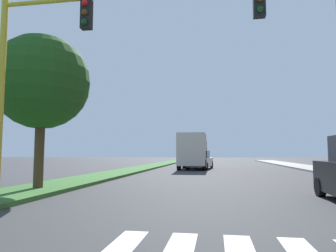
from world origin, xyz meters
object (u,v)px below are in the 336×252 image
tree_mid (42,82)px  truck_box_delivery (193,151)px  traffic_light_gantry (83,43)px  sedan_midblock (200,160)px

tree_mid → truck_box_delivery: 17.37m
traffic_light_gantry → truck_box_delivery: traffic_light_gantry is taller
truck_box_delivery → traffic_light_gantry: bearing=-94.0°
sedan_midblock → traffic_light_gantry: bearing=-95.5°
tree_mid → truck_box_delivery: tree_mid is taller
sedan_midblock → truck_box_delivery: bearing=-133.5°
traffic_light_gantry → truck_box_delivery: 20.12m
truck_box_delivery → sedan_midblock: bearing=46.5°
tree_mid → truck_box_delivery: bearing=74.4°
traffic_light_gantry → truck_box_delivery: (1.39, 19.89, -2.69)m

